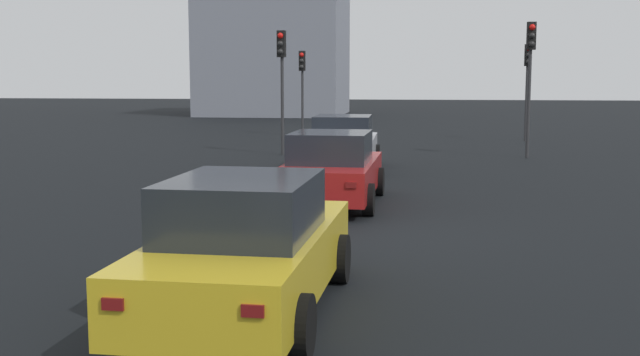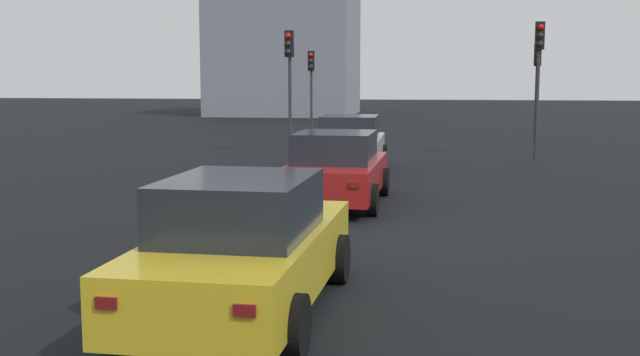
% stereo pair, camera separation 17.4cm
% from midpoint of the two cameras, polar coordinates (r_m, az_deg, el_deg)
% --- Properties ---
extents(ground_plane, '(160.00, 160.00, 0.20)m').
position_cam_midpoint_polar(ground_plane, '(13.78, 5.02, -4.31)').
color(ground_plane, black).
extents(car_silver_right_lead, '(4.56, 2.07, 1.60)m').
position_cam_midpoint_polar(car_silver_right_lead, '(22.53, 1.51, 2.51)').
color(car_silver_right_lead, '#A8AAB2').
rests_on(car_silver_right_lead, ground_plane).
extents(car_red_right_second, '(4.38, 2.09, 1.55)m').
position_cam_midpoint_polar(car_red_right_second, '(16.48, 0.56, 0.63)').
color(car_red_right_second, maroon).
rests_on(car_red_right_second, ground_plane).
extents(car_yellow_right_third, '(4.65, 2.07, 1.59)m').
position_cam_midpoint_polar(car_yellow_right_third, '(8.94, -5.94, -5.10)').
color(car_yellow_right_third, gold).
rests_on(car_yellow_right_third, ground_plane).
extents(traffic_light_near_left, '(0.32, 0.28, 3.87)m').
position_cam_midpoint_polar(traffic_light_near_left, '(35.69, -1.46, 7.58)').
color(traffic_light_near_left, '#2D2D30').
rests_on(traffic_light_near_left, ground_plane).
extents(traffic_light_near_right, '(0.32, 0.29, 4.48)m').
position_cam_midpoint_polar(traffic_light_near_right, '(26.64, 15.00, 8.27)').
color(traffic_light_near_right, '#2D2D30').
rests_on(traffic_light_near_right, ground_plane).
extents(traffic_light_far_left, '(0.32, 0.28, 4.04)m').
position_cam_midpoint_polar(traffic_light_far_left, '(33.74, 14.84, 7.55)').
color(traffic_light_far_left, '#2D2D30').
rests_on(traffic_light_far_left, ground_plane).
extents(traffic_light_far_right, '(0.33, 0.30, 4.27)m').
position_cam_midpoint_polar(traffic_light_far_right, '(26.91, -3.03, 8.20)').
color(traffic_light_far_right, '#2D2D30').
rests_on(traffic_light_far_right, ground_plane).
extents(building_facade_left, '(9.88, 9.78, 8.82)m').
position_cam_midpoint_polar(building_facade_left, '(56.51, -3.37, 9.16)').
color(building_facade_left, gray).
rests_on(building_facade_left, ground_plane).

